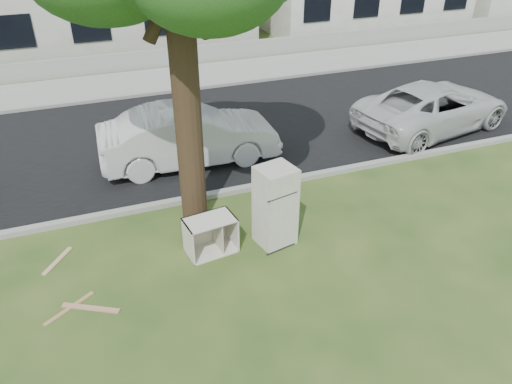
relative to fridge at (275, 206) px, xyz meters
name	(u,v)px	position (x,y,z in m)	size (l,w,h in m)	color
ground	(240,263)	(-0.88, -0.41, -0.83)	(120.00, 120.00, 0.00)	#274518
road	(172,136)	(-0.88, 5.59, -0.82)	(120.00, 7.00, 0.01)	black
kerb_near	(205,198)	(-0.88, 2.04, -0.83)	(120.00, 0.18, 0.12)	gray
kerb_far	(150,95)	(-0.88, 9.14, -0.83)	(120.00, 0.18, 0.12)	gray
sidewalk	(143,82)	(-0.88, 10.59, -0.82)	(120.00, 2.80, 0.01)	gray
low_wall	(135,61)	(-0.88, 12.19, -0.48)	(120.00, 0.15, 0.70)	gray
fridge	(275,206)	(0.00, 0.00, 0.00)	(0.68, 0.63, 1.66)	silver
cabinet	(211,235)	(-1.28, 0.14, -0.46)	(0.95, 0.59, 0.74)	silver
plank_a	(69,308)	(-3.97, -0.55, -0.82)	(0.97, 0.08, 0.02)	#A4824F
plank_b	(91,308)	(-3.63, -0.67, -0.82)	(1.01, 0.10, 0.02)	tan
plank_c	(57,261)	(-4.12, 0.84, -0.82)	(0.85, 0.10, 0.02)	tan
car_center	(189,136)	(-0.74, 3.91, -0.09)	(1.56, 4.48, 1.47)	silver
car_right	(434,107)	(6.39, 3.50, -0.15)	(2.25, 4.88, 1.36)	silver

